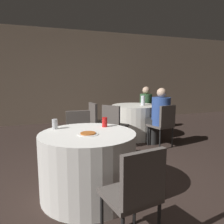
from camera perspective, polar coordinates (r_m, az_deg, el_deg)
The scene contains 16 objects.
ground_plane at distance 2.94m, azimuth -4.32°, elevation -18.87°, with size 16.00×16.00×0.00m, color #332621.
wall_back at distance 6.83m, azimuth -14.53°, elevation 8.88°, with size 16.00×0.06×2.80m.
table_near at distance 2.62m, azimuth -6.27°, elevation -13.40°, with size 1.10×1.10×0.75m.
table_far at distance 5.09m, azimuth 5.84°, elevation -2.39°, with size 1.04×1.04×0.75m.
chair_near_south at distance 1.80m, azimuth 6.32°, elevation -19.51°, with size 0.46×0.46×0.85m.
chair_near_north at distance 3.49m, azimuth -8.61°, elevation -5.37°, with size 0.44×0.44×0.85m.
chair_far_southwest at distance 4.26m, azimuth 0.35°, elevation -2.65°, with size 0.56×0.56×0.85m.
chair_far_northeast at distance 5.94m, azimuth 9.05°, elevation 0.52°, with size 0.57×0.57×0.85m.
chair_far_west at distance 4.65m, azimuth -3.93°, elevation -1.71°, with size 0.44×0.44×0.85m.
chair_far_south at distance 4.39m, azimuth 13.38°, elevation -2.57°, with size 0.47×0.48×0.85m.
person_blue_shirt at distance 4.47m, azimuth 12.05°, elevation -1.15°, with size 0.40×0.52×1.17m.
person_green_jacket at distance 5.78m, azimuth 8.58°, elevation 0.87°, with size 0.46×0.45×1.14m.
pizza_plate_near at distance 2.44m, azimuth -6.27°, elevation -5.62°, with size 0.24×0.24×0.02m.
soda_can_silver at distance 2.75m, azimuth -14.72°, elevation -3.07°, with size 0.07×0.07×0.12m.
soda_can_red at distance 2.78m, azimuth -1.93°, elevation -2.65°, with size 0.07×0.07×0.12m.
bottle_far at distance 5.01m, azimuth 8.09°, elevation 2.99°, with size 0.09×0.09×0.22m.
Camera 1 is at (-0.70, -2.50, 1.37)m, focal length 35.00 mm.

